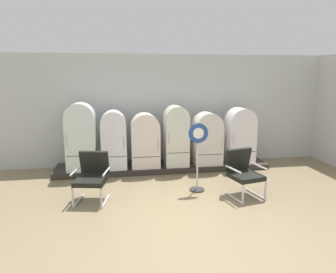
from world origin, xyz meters
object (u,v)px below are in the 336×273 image
object	(u,v)px
refrigerator_0	(81,135)
armchair_left	(92,175)
refrigerator_1	(114,138)
armchair_right	(243,171)
refrigerator_5	(240,134)
refrigerator_2	(145,139)
refrigerator_3	(176,134)
refrigerator_4	(207,137)
sign_stand	(198,160)

from	to	relation	value
refrigerator_0	armchair_left	xyz separation A→B (m)	(0.38, -1.69, -0.49)
refrigerator_0	refrigerator_1	distance (m)	0.79
refrigerator_1	armchair_right	world-z (taller)	refrigerator_1
refrigerator_5	armchair_left	distance (m)	4.07
refrigerator_2	refrigerator_5	world-z (taller)	refrigerator_5
refrigerator_0	refrigerator_3	world-z (taller)	refrigerator_0
refrigerator_5	armchair_left	bearing A→B (deg)	-155.45
armchair_left	refrigerator_2	bearing A→B (deg)	55.25
refrigerator_0	refrigerator_4	bearing A→B (deg)	0.38
refrigerator_1	refrigerator_4	size ratio (longest dim) A/B	1.06
refrigerator_3	sign_stand	bearing A→B (deg)	-83.23
refrigerator_0	refrigerator_3	xyz separation A→B (m)	(2.35, 0.01, -0.05)
refrigerator_0	refrigerator_5	bearing A→B (deg)	-0.02
refrigerator_4	sign_stand	size ratio (longest dim) A/B	0.93
armchair_left	armchair_right	world-z (taller)	same
sign_stand	refrigerator_1	bearing A→B (deg)	138.59
refrigerator_1	sign_stand	size ratio (longest dim) A/B	0.98
refrigerator_2	refrigerator_4	bearing A→B (deg)	-0.03
refrigerator_4	armchair_left	bearing A→B (deg)	-148.61
refrigerator_2	sign_stand	world-z (taller)	refrigerator_2
armchair_right	refrigerator_1	bearing A→B (deg)	143.08
refrigerator_2	sign_stand	xyz separation A→B (m)	(0.97, -1.53, -0.17)
refrigerator_0	refrigerator_5	world-z (taller)	refrigerator_0
refrigerator_0	refrigerator_1	bearing A→B (deg)	2.81
armchair_left	armchair_right	bearing A→B (deg)	-4.29
refrigerator_0	refrigerator_1	world-z (taller)	refrigerator_0
refrigerator_2	refrigerator_5	distance (m)	2.50
refrigerator_5	armchair_left	world-z (taller)	refrigerator_5
refrigerator_4	refrigerator_3	bearing A→B (deg)	-179.47
refrigerator_0	sign_stand	distance (m)	2.96
refrigerator_1	refrigerator_5	xyz separation A→B (m)	(3.28, -0.04, 0.00)
refrigerator_3	refrigerator_2	bearing A→B (deg)	179.40
refrigerator_1	refrigerator_5	world-z (taller)	refrigerator_5
armchair_left	armchair_right	xyz separation A→B (m)	(3.00, -0.23, 0.00)
refrigerator_3	refrigerator_5	xyz separation A→B (m)	(1.71, -0.02, -0.05)
refrigerator_0	armchair_right	xyz separation A→B (m)	(3.38, -1.91, -0.49)
armchair_right	sign_stand	world-z (taller)	sign_stand
refrigerator_1	refrigerator_2	size ratio (longest dim) A/B	1.06
refrigerator_4	armchair_left	world-z (taller)	refrigerator_4
refrigerator_2	sign_stand	size ratio (longest dim) A/B	0.93
refrigerator_5	refrigerator_0	bearing A→B (deg)	179.98
refrigerator_4	refrigerator_5	bearing A→B (deg)	-1.45
armchair_left	refrigerator_0	bearing A→B (deg)	102.57
refrigerator_3	refrigerator_4	xyz separation A→B (m)	(0.82, 0.01, -0.11)
refrigerator_0	sign_stand	bearing A→B (deg)	-30.70
refrigerator_0	refrigerator_4	distance (m)	3.18
refrigerator_0	refrigerator_5	xyz separation A→B (m)	(4.06, -0.00, -0.11)
refrigerator_3	armchair_left	xyz separation A→B (m)	(-1.98, -1.70, -0.44)
refrigerator_4	armchair_right	size ratio (longest dim) A/B	1.41
refrigerator_0	armchair_right	distance (m)	3.91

